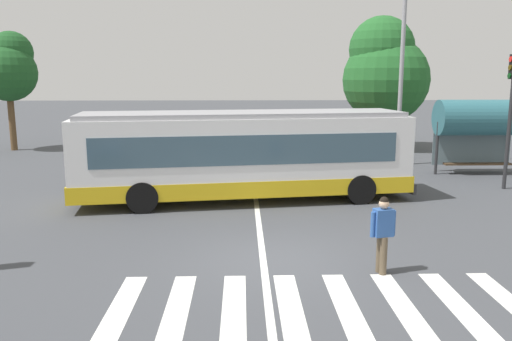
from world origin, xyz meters
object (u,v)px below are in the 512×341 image
background_tree_left (9,67)px  parked_car_charcoal (287,142)px  parked_car_red (340,143)px  twin_arm_street_lamp (403,47)px  bus_stop_shelter (481,119)px  pedestrian_crossing_street (383,231)px  traffic_light_far_corner (511,100)px  background_tree_right (385,71)px  city_transit_bus (244,155)px  parked_car_white (236,143)px

background_tree_left → parked_car_charcoal: bearing=-10.4°
parked_car_red → twin_arm_street_lamp: (2.31, -2.53, 4.80)m
bus_stop_shelter → pedestrian_crossing_street: bearing=-122.9°
traffic_light_far_corner → background_tree_left: size_ratio=0.74×
parked_car_charcoal → parked_car_red: same height
background_tree_right → parked_car_charcoal: bearing=-155.4°
bus_stop_shelter → background_tree_left: bearing=161.0°
pedestrian_crossing_street → bus_stop_shelter: bearing=57.1°
pedestrian_crossing_street → parked_car_red: bearing=82.4°
city_transit_bus → parked_car_red: size_ratio=2.58×
parked_car_white → background_tree_left: bearing=165.5°
parked_car_white → traffic_light_far_corner: (10.31, -7.79, 2.59)m
city_transit_bus → traffic_light_far_corner: 10.23m
traffic_light_far_corner → background_tree_left: bearing=154.4°
pedestrian_crossing_street → city_transit_bus: bearing=113.6°
pedestrian_crossing_street → twin_arm_street_lamp: 15.12m
city_transit_bus → twin_arm_street_lamp: bearing=42.8°
traffic_light_far_corner → background_tree_right: bearing=99.2°
parked_car_red → bus_stop_shelter: bearing=-43.5°
parked_car_charcoal → background_tree_right: (5.81, 2.66, 3.78)m
parked_car_charcoal → bus_stop_shelter: 9.63m
city_transit_bus → parked_car_charcoal: size_ratio=2.59×
pedestrian_crossing_street → parked_car_white: pedestrian_crossing_street is taller
parked_car_white → bus_stop_shelter: 11.77m
parked_car_white → background_tree_right: (8.55, 3.12, 3.78)m
pedestrian_crossing_street → parked_car_red: size_ratio=0.38×
parked_car_white → twin_arm_street_lamp: (7.80, -2.43, 4.80)m
parked_car_white → parked_car_red: bearing=1.1°
twin_arm_street_lamp → background_tree_left: twin_arm_street_lamp is taller
parked_car_white → parked_car_charcoal: size_ratio=1.01×
parked_car_white → twin_arm_street_lamp: 9.47m
pedestrian_crossing_street → parked_car_charcoal: bearing=92.0°
parked_car_charcoal → traffic_light_far_corner: (7.57, -8.26, 2.59)m
background_tree_left → traffic_light_far_corner: bearing=-25.6°
background_tree_right → bus_stop_shelter: bearing=-75.2°
twin_arm_street_lamp → parked_car_red: bearing=132.5°
parked_car_white → background_tree_right: size_ratio=0.59×
parked_car_white → twin_arm_street_lamp: size_ratio=0.51×
pedestrian_crossing_street → background_tree_right: 20.25m
traffic_light_far_corner → background_tree_left: 25.80m
pedestrian_crossing_street → traffic_light_far_corner: traffic_light_far_corner is taller
background_tree_left → parked_car_red: bearing=-10.0°
parked_car_charcoal → background_tree_right: bearing=24.6°
parked_car_red → traffic_light_far_corner: 9.61m
parked_car_charcoal → traffic_light_far_corner: 11.50m
parked_car_white → city_transit_bus: bearing=-87.9°
traffic_light_far_corner → parked_car_red: bearing=121.4°
traffic_light_far_corner → bus_stop_shelter: (0.32, 3.01, -0.94)m
bus_stop_shelter → background_tree_right: size_ratio=0.50×
twin_arm_street_lamp → city_transit_bus: bearing=-137.2°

